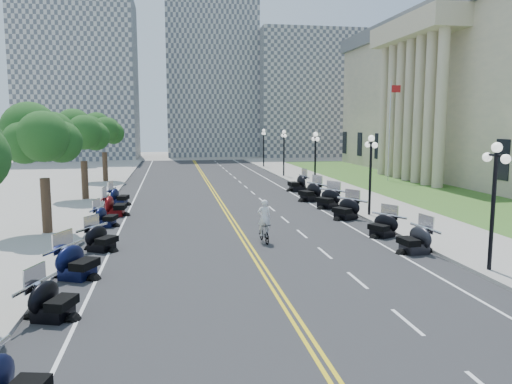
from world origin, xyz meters
TOP-DOWN VIEW (x-y plane):
  - ground at (0.00, 0.00)m, footprint 160.00×160.00m
  - road at (0.00, 10.00)m, footprint 16.00×90.00m
  - centerline_yellow_a at (-0.12, 10.00)m, footprint 0.12×90.00m
  - centerline_yellow_b at (0.12, 10.00)m, footprint 0.12×90.00m
  - edge_line_north at (6.40, 10.00)m, footprint 0.12×90.00m
  - edge_line_south at (-6.40, 10.00)m, footprint 0.12×90.00m
  - lane_dash_3 at (3.20, -12.00)m, footprint 0.12×2.00m
  - lane_dash_4 at (3.20, -8.00)m, footprint 0.12×2.00m
  - lane_dash_5 at (3.20, -4.00)m, footprint 0.12×2.00m
  - lane_dash_6 at (3.20, 0.00)m, footprint 0.12×2.00m
  - lane_dash_7 at (3.20, 4.00)m, footprint 0.12×2.00m
  - lane_dash_8 at (3.20, 8.00)m, footprint 0.12×2.00m
  - lane_dash_9 at (3.20, 12.00)m, footprint 0.12×2.00m
  - lane_dash_10 at (3.20, 16.00)m, footprint 0.12×2.00m
  - lane_dash_11 at (3.20, 20.00)m, footprint 0.12×2.00m
  - lane_dash_12 at (3.20, 24.00)m, footprint 0.12×2.00m
  - lane_dash_13 at (3.20, 28.00)m, footprint 0.12×2.00m
  - lane_dash_14 at (3.20, 32.00)m, footprint 0.12×2.00m
  - lane_dash_15 at (3.20, 36.00)m, footprint 0.12×2.00m
  - lane_dash_16 at (3.20, 40.00)m, footprint 0.12×2.00m
  - lane_dash_17 at (3.20, 44.00)m, footprint 0.12×2.00m
  - lane_dash_18 at (3.20, 48.00)m, footprint 0.12×2.00m
  - lane_dash_19 at (3.20, 52.00)m, footprint 0.12×2.00m
  - sidewalk_north at (10.50, 10.00)m, footprint 5.00×90.00m
  - sidewalk_south at (-10.50, 10.00)m, footprint 5.00×90.00m
  - lawn at (17.50, 18.00)m, footprint 9.00×60.00m
  - distant_block_a at (-18.00, 62.00)m, footprint 18.00×14.00m
  - distant_block_b at (4.00, 68.00)m, footprint 16.00×12.00m
  - distant_block_c at (22.00, 65.00)m, footprint 20.00×14.00m
  - street_lamp_1 at (8.60, -8.00)m, footprint 0.50×1.20m
  - street_lamp_2 at (8.60, 4.00)m, footprint 0.50×1.20m
  - street_lamp_3 at (8.60, 16.00)m, footprint 0.50×1.20m
  - street_lamp_4 at (8.60, 28.00)m, footprint 0.50×1.20m
  - street_lamp_5 at (8.60, 40.00)m, footprint 0.50×1.20m
  - flagpole at (18.00, 22.00)m, footprint 1.10×0.20m
  - tree_2 at (-10.00, 2.00)m, footprint 4.80×4.80m
  - tree_3 at (-10.00, 14.00)m, footprint 4.80×4.80m
  - tree_4 at (-10.00, 26.00)m, footprint 4.80×4.80m
  - motorcycle_n_4 at (7.19, -4.65)m, footprint 2.19×2.19m
  - motorcycle_n_5 at (7.13, -1.32)m, footprint 2.55×2.55m
  - motorcycle_n_6 at (6.89, 3.54)m, footprint 2.79×2.79m
  - motorcycle_n_7 at (7.07, 7.61)m, footprint 2.93×2.93m
  - motorcycle_n_8 at (6.73, 10.86)m, footprint 2.83×2.83m
  - motorcycle_n_9 at (7.19, 16.49)m, footprint 2.42×2.42m
  - motorcycle_s_3 at (-7.12, -9.99)m, footprint 2.38×2.38m
  - motorcycle_s_4 at (-7.12, -5.98)m, footprint 2.74×2.74m
  - motorcycle_s_5 at (-6.78, -1.84)m, footprint 2.56×2.56m
  - motorcycle_s_6 at (-7.27, 3.77)m, footprint 2.20×2.20m
  - motorcycle_s_7 at (-7.12, 7.02)m, footprint 2.31×2.31m
  - motorcycle_s_8 at (-7.28, 11.30)m, footprint 2.33×2.33m
  - bicycle at (0.87, -1.57)m, footprint 0.60×1.66m
  - cyclist_rider at (0.87, -1.57)m, footprint 0.65×0.43m

SIDE VIEW (x-z plane):
  - ground at x=0.00m, z-range 0.00..0.00m
  - road at x=0.00m, z-range 0.00..0.01m
  - centerline_yellow_a at x=-0.12m, z-range 0.01..0.01m
  - centerline_yellow_b at x=0.12m, z-range 0.01..0.01m
  - edge_line_north at x=6.40m, z-range 0.01..0.01m
  - edge_line_south at x=-6.40m, z-range 0.01..0.01m
  - lane_dash_3 at x=3.20m, z-range 0.01..0.01m
  - lane_dash_4 at x=3.20m, z-range 0.01..0.01m
  - lane_dash_5 at x=3.20m, z-range 0.01..0.01m
  - lane_dash_6 at x=3.20m, z-range 0.01..0.01m
  - lane_dash_7 at x=3.20m, z-range 0.01..0.01m
  - lane_dash_8 at x=3.20m, z-range 0.01..0.01m
  - lane_dash_9 at x=3.20m, z-range 0.01..0.01m
  - lane_dash_10 at x=3.20m, z-range 0.01..0.01m
  - lane_dash_11 at x=3.20m, z-range 0.01..0.01m
  - lane_dash_12 at x=3.20m, z-range 0.01..0.01m
  - lane_dash_13 at x=3.20m, z-range 0.01..0.01m
  - lane_dash_14 at x=3.20m, z-range 0.01..0.01m
  - lane_dash_15 at x=3.20m, z-range 0.01..0.01m
  - lane_dash_16 at x=3.20m, z-range 0.01..0.01m
  - lane_dash_17 at x=3.20m, z-range 0.01..0.01m
  - lane_dash_18 at x=3.20m, z-range 0.01..0.01m
  - lane_dash_19 at x=3.20m, z-range 0.01..0.01m
  - lawn at x=17.50m, z-range 0.00..0.10m
  - sidewalk_north at x=10.50m, z-range 0.00..0.15m
  - sidewalk_south at x=-10.50m, z-range 0.00..0.15m
  - bicycle at x=0.87m, z-range 0.00..0.98m
  - motorcycle_s_6 at x=-7.27m, z-range 0.00..1.26m
  - motorcycle_s_5 at x=-6.78m, z-range 0.00..1.31m
  - motorcycle_s_3 at x=-7.12m, z-range 0.00..1.31m
  - motorcycle_n_5 at x=7.13m, z-range 0.00..1.32m
  - motorcycle_n_4 at x=7.19m, z-range 0.00..1.38m
  - motorcycle_s_8 at x=-7.28m, z-range 0.00..1.39m
  - motorcycle_s_4 at x=-7.12m, z-range 0.00..1.44m
  - motorcycle_n_6 at x=6.89m, z-range 0.00..1.45m
  - motorcycle_n_7 at x=7.07m, z-range 0.00..1.48m
  - motorcycle_s_7 at x=-7.12m, z-range 0.00..1.50m
  - motorcycle_n_9 at x=7.19m, z-range 0.00..1.57m
  - motorcycle_n_8 at x=6.73m, z-range 0.00..1.57m
  - cyclist_rider at x=0.87m, z-range 0.98..2.77m
  - street_lamp_1 at x=8.60m, z-range 0.15..5.05m
  - street_lamp_2 at x=8.60m, z-range 0.15..5.05m
  - street_lamp_3 at x=8.60m, z-range 0.15..5.05m
  - street_lamp_4 at x=8.60m, z-range 0.15..5.05m
  - street_lamp_5 at x=8.60m, z-range 0.15..5.05m
  - tree_2 at x=-10.00m, z-range 0.15..9.35m
  - tree_3 at x=-10.00m, z-range 0.15..9.35m
  - tree_4 at x=-10.00m, z-range 0.15..9.35m
  - flagpole at x=18.00m, z-range 0.00..10.00m
  - distant_block_c at x=22.00m, z-range 0.00..22.00m
  - distant_block_a at x=-18.00m, z-range 0.00..26.00m
  - distant_block_b at x=4.00m, z-range 0.00..30.00m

